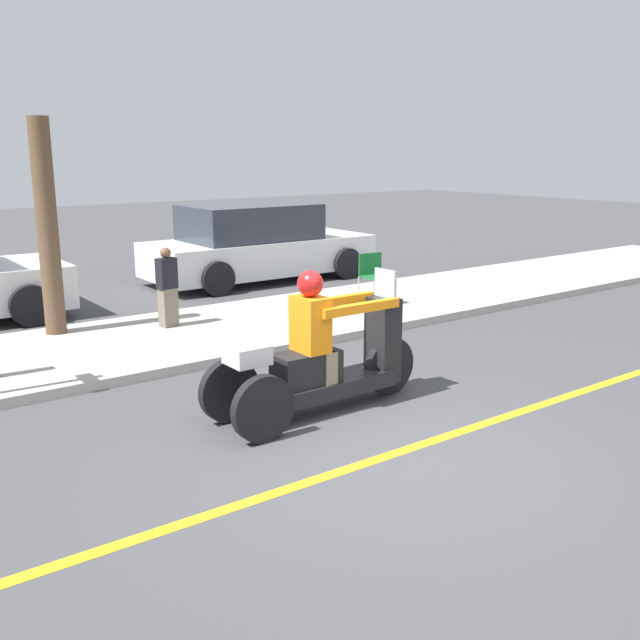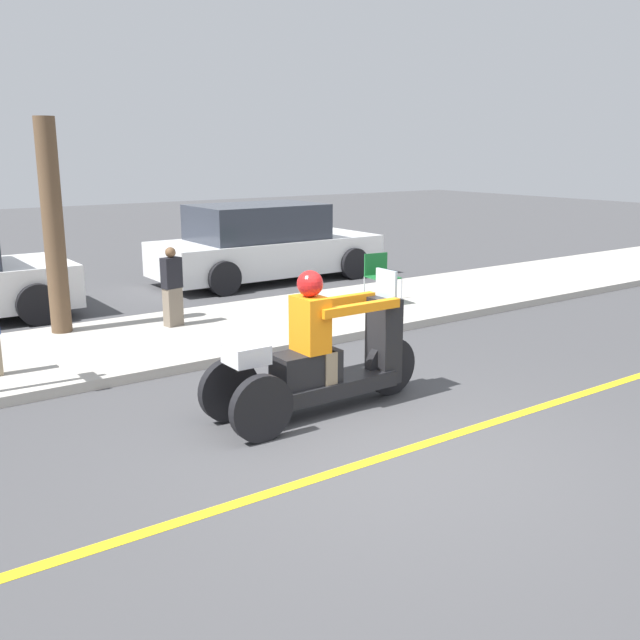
{
  "view_description": "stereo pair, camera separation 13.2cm",
  "coord_description": "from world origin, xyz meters",
  "views": [
    {
      "loc": [
        -3.98,
        -4.3,
        2.61
      ],
      "look_at": [
        0.09,
        1.23,
        0.96
      ],
      "focal_mm": 40.0,
      "sensor_mm": 36.0,
      "label": 1
    },
    {
      "loc": [
        -3.87,
        -4.37,
        2.61
      ],
      "look_at": [
        0.09,
        1.23,
        0.96
      ],
      "focal_mm": 40.0,
      "sensor_mm": 36.0,
      "label": 2
    }
  ],
  "objects": [
    {
      "name": "ground_plane",
      "position": [
        0.0,
        0.0,
        0.0
      ],
      "size": [
        60.0,
        60.0,
        0.0
      ],
      "primitive_type": "plane",
      "color": "#424244"
    },
    {
      "name": "lane_stripe",
      "position": [
        0.09,
        0.0,
        0.0
      ],
      "size": [
        24.0,
        0.12,
        0.01
      ],
      "color": "gold",
      "rests_on": "ground"
    },
    {
      "name": "folding_chair_curbside",
      "position": [
        3.62,
        4.51,
        0.62
      ],
      "size": [
        0.51,
        0.51,
        0.82
      ],
      "color": "#A5A8AD",
      "rests_on": "sidewalk_strip"
    },
    {
      "name": "motorcycle_trike",
      "position": [
        0.09,
        1.23,
        0.53
      ],
      "size": [
        2.44,
        0.72,
        1.47
      ],
      "color": "black",
      "rests_on": "ground"
    },
    {
      "name": "tree_trunk",
      "position": [
        -1.24,
        5.62,
        1.58
      ],
      "size": [
        0.28,
        0.28,
        2.91
      ],
      "color": "brown",
      "rests_on": "sidewalk_strip"
    },
    {
      "name": "sidewalk_strip",
      "position": [
        0.0,
        4.6,
        0.06
      ],
      "size": [
        28.0,
        2.8,
        0.12
      ],
      "color": "#B2ADA3",
      "rests_on": "ground"
    },
    {
      "name": "parked_car_lot_left",
      "position": [
        3.51,
        8.01,
        0.73
      ],
      "size": [
        4.6,
        2.07,
        1.54
      ],
      "color": "silver",
      "rests_on": "ground"
    },
    {
      "name": "spectator_end_of_line",
      "position": [
        0.19,
        5.03,
        0.67
      ],
      "size": [
        0.3,
        0.21,
        1.14
      ],
      "color": "#726656",
      "rests_on": "sidewalk_strip"
    }
  ]
}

